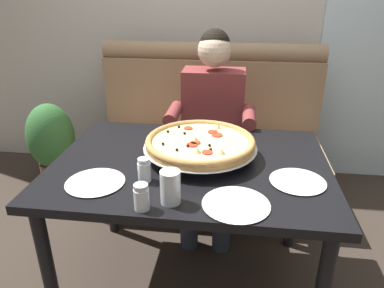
{
  "coord_description": "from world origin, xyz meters",
  "views": [
    {
      "loc": [
        0.2,
        -1.49,
        1.51
      ],
      "look_at": [
        0.01,
        0.0,
        0.84
      ],
      "focal_mm": 33.43,
      "sensor_mm": 36.0,
      "label": 1
    }
  ],
  "objects_px": {
    "dining_table": "(191,177)",
    "pizza": "(200,143)",
    "diner_main": "(212,121)",
    "shaker_oregano": "(142,199)",
    "plate_near_left": "(95,181)",
    "drinking_glass": "(170,189)",
    "potted_plant": "(52,142)",
    "shaker_pepper_flakes": "(144,171)",
    "plate_near_right": "(236,203)",
    "booth_bench": "(207,148)",
    "plate_far_side": "(298,180)",
    "patio_chair": "(365,94)"
  },
  "relations": [
    {
      "from": "booth_bench",
      "to": "plate_near_left",
      "type": "bearing_deg",
      "value": -107.39
    },
    {
      "from": "diner_main",
      "to": "shaker_oregano",
      "type": "relative_size",
      "value": 12.34
    },
    {
      "from": "booth_bench",
      "to": "plate_near_left",
      "type": "xyz_separation_m",
      "value": [
        -0.37,
        -1.18,
        0.36
      ]
    },
    {
      "from": "drinking_glass",
      "to": "potted_plant",
      "type": "xyz_separation_m",
      "value": [
        -1.19,
        1.25,
        -0.42
      ]
    },
    {
      "from": "diner_main",
      "to": "plate_far_side",
      "type": "distance_m",
      "value": 0.91
    },
    {
      "from": "booth_bench",
      "to": "dining_table",
      "type": "distance_m",
      "value": 0.97
    },
    {
      "from": "diner_main",
      "to": "patio_chair",
      "type": "xyz_separation_m",
      "value": [
        1.41,
        1.47,
        -0.19
      ]
    },
    {
      "from": "booth_bench",
      "to": "shaker_oregano",
      "type": "xyz_separation_m",
      "value": [
        -0.13,
        -1.34,
        0.4
      ]
    },
    {
      "from": "booth_bench",
      "to": "plate_near_left",
      "type": "height_order",
      "value": "booth_bench"
    },
    {
      "from": "shaker_pepper_flakes",
      "to": "diner_main",
      "type": "bearing_deg",
      "value": 75.87
    },
    {
      "from": "booth_bench",
      "to": "pizza",
      "type": "height_order",
      "value": "booth_bench"
    },
    {
      "from": "booth_bench",
      "to": "shaker_pepper_flakes",
      "type": "xyz_separation_m",
      "value": [
        -0.17,
        -1.14,
        0.4
      ]
    },
    {
      "from": "booth_bench",
      "to": "plate_far_side",
      "type": "height_order",
      "value": "booth_bench"
    },
    {
      "from": "plate_near_left",
      "to": "plate_near_right",
      "type": "height_order",
      "value": "same"
    },
    {
      "from": "potted_plant",
      "to": "plate_near_left",
      "type": "bearing_deg",
      "value": -53.64
    },
    {
      "from": "booth_bench",
      "to": "plate_near_right",
      "type": "relative_size",
      "value": 6.31
    },
    {
      "from": "dining_table",
      "to": "plate_far_side",
      "type": "xyz_separation_m",
      "value": [
        0.47,
        -0.13,
        0.1
      ]
    },
    {
      "from": "dining_table",
      "to": "patio_chair",
      "type": "xyz_separation_m",
      "value": [
        1.46,
        2.13,
        -0.14
      ]
    },
    {
      "from": "shaker_oregano",
      "to": "plate_near_right",
      "type": "xyz_separation_m",
      "value": [
        0.35,
        0.07,
        -0.03
      ]
    },
    {
      "from": "booth_bench",
      "to": "pizza",
      "type": "distance_m",
      "value": 0.97
    },
    {
      "from": "diner_main",
      "to": "pizza",
      "type": "bearing_deg",
      "value": -91.0
    },
    {
      "from": "diner_main",
      "to": "plate_near_right",
      "type": "relative_size",
      "value": 4.9
    },
    {
      "from": "plate_near_left",
      "to": "plate_near_right",
      "type": "distance_m",
      "value": 0.6
    },
    {
      "from": "shaker_pepper_flakes",
      "to": "drinking_glass",
      "type": "distance_m",
      "value": 0.2
    },
    {
      "from": "drinking_glass",
      "to": "shaker_pepper_flakes",
      "type": "bearing_deg",
      "value": 133.27
    },
    {
      "from": "plate_near_left",
      "to": "drinking_glass",
      "type": "relative_size",
      "value": 1.87
    },
    {
      "from": "shaker_pepper_flakes",
      "to": "plate_near_right",
      "type": "xyz_separation_m",
      "value": [
        0.39,
        -0.14,
        -0.03
      ]
    },
    {
      "from": "diner_main",
      "to": "shaker_pepper_flakes",
      "type": "bearing_deg",
      "value": -104.13
    },
    {
      "from": "diner_main",
      "to": "shaker_pepper_flakes",
      "type": "xyz_separation_m",
      "value": [
        -0.22,
        -0.87,
        0.08
      ]
    },
    {
      "from": "dining_table",
      "to": "plate_near_left",
      "type": "distance_m",
      "value": 0.46
    },
    {
      "from": "shaker_pepper_flakes",
      "to": "plate_near_left",
      "type": "relative_size",
      "value": 0.42
    },
    {
      "from": "pizza",
      "to": "plate_far_side",
      "type": "height_order",
      "value": "pizza"
    },
    {
      "from": "diner_main",
      "to": "plate_near_left",
      "type": "relative_size",
      "value": 5.12
    },
    {
      "from": "shaker_pepper_flakes",
      "to": "potted_plant",
      "type": "relative_size",
      "value": 0.15
    },
    {
      "from": "dining_table",
      "to": "pizza",
      "type": "bearing_deg",
      "value": 56.14
    },
    {
      "from": "dining_table",
      "to": "patio_chair",
      "type": "height_order",
      "value": "patio_chair"
    },
    {
      "from": "booth_bench",
      "to": "pizza",
      "type": "xyz_separation_m",
      "value": [
        0.04,
        -0.87,
        0.43
      ]
    },
    {
      "from": "plate_far_side",
      "to": "patio_chair",
      "type": "distance_m",
      "value": 2.48
    },
    {
      "from": "dining_table",
      "to": "potted_plant",
      "type": "bearing_deg",
      "value": 143.6
    },
    {
      "from": "drinking_glass",
      "to": "shaker_oregano",
      "type": "bearing_deg",
      "value": -149.84
    },
    {
      "from": "dining_table",
      "to": "plate_near_right",
      "type": "relative_size",
      "value": 4.95
    },
    {
      "from": "pizza",
      "to": "drinking_glass",
      "type": "height_order",
      "value": "drinking_glass"
    },
    {
      "from": "pizza",
      "to": "drinking_glass",
      "type": "bearing_deg",
      "value": -99.46
    },
    {
      "from": "plate_near_right",
      "to": "plate_far_side",
      "type": "distance_m",
      "value": 0.33
    },
    {
      "from": "shaker_oregano",
      "to": "patio_chair",
      "type": "relative_size",
      "value": 0.12
    },
    {
      "from": "drinking_glass",
      "to": "potted_plant",
      "type": "distance_m",
      "value": 1.77
    },
    {
      "from": "dining_table",
      "to": "potted_plant",
      "type": "relative_size",
      "value": 1.84
    },
    {
      "from": "diner_main",
      "to": "potted_plant",
      "type": "height_order",
      "value": "diner_main"
    },
    {
      "from": "plate_near_left",
      "to": "patio_chair",
      "type": "distance_m",
      "value": 3.01
    },
    {
      "from": "dining_table",
      "to": "shaker_pepper_flakes",
      "type": "relative_size",
      "value": 12.36
    }
  ]
}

